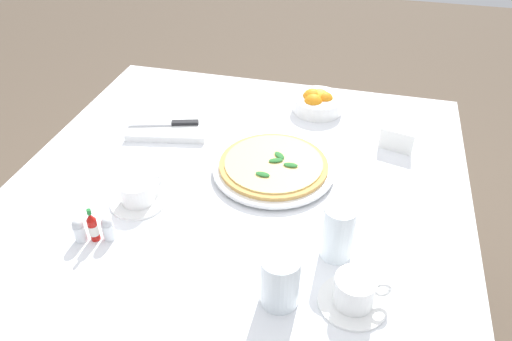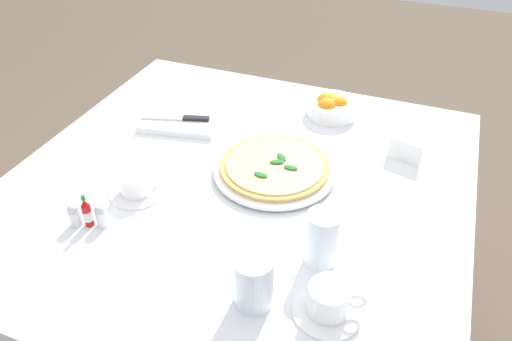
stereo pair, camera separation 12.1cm
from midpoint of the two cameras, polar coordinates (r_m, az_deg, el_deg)
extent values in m
cube|color=white|center=(1.22, 0.68, -1.64)|extent=(1.11, 1.11, 0.02)
cube|color=white|center=(1.74, 7.05, 5.00)|extent=(1.11, 0.01, 0.28)
cube|color=white|center=(1.29, 24.52, -12.21)|extent=(0.01, 1.11, 0.28)
cube|color=white|center=(1.55, -18.68, -1.34)|extent=(0.01, 1.11, 0.28)
cylinder|color=brown|center=(1.77, 20.14, -5.87)|extent=(0.06, 0.06, 0.74)
cylinder|color=brown|center=(1.93, -7.33, 0.52)|extent=(0.06, 0.06, 0.74)
cylinder|color=white|center=(1.24, 4.94, -0.30)|extent=(0.18, 0.18, 0.01)
cylinder|color=white|center=(1.23, 4.97, 0.03)|extent=(0.31, 0.31, 0.01)
cylinder|color=tan|center=(1.23, 4.99, 0.41)|extent=(0.27, 0.27, 0.01)
cylinder|color=#EFD17A|center=(1.22, 5.01, 0.67)|extent=(0.25, 0.25, 0.00)
ellipsoid|color=#2D7533|center=(1.20, 6.93, 0.24)|extent=(0.04, 0.02, 0.01)
ellipsoid|color=#2D7533|center=(1.24, 5.78, 1.47)|extent=(0.04, 0.04, 0.01)
ellipsoid|color=#2D7533|center=(1.22, 5.29, 0.91)|extent=(0.04, 0.03, 0.01)
ellipsoid|color=#2D7533|center=(1.18, 3.55, -0.52)|extent=(0.04, 0.02, 0.01)
cylinder|color=white|center=(0.95, 12.00, -15.76)|extent=(0.13, 0.13, 0.01)
cylinder|color=white|center=(0.93, 12.26, -14.52)|extent=(0.08, 0.08, 0.06)
torus|color=white|center=(0.93, 15.44, -14.57)|extent=(0.04, 0.01, 0.03)
cylinder|color=black|center=(0.91, 12.48, -13.50)|extent=(0.07, 0.07, 0.00)
cylinder|color=white|center=(1.19, -10.80, -2.56)|extent=(0.13, 0.13, 0.01)
cylinder|color=white|center=(1.18, -10.96, -1.47)|extent=(0.08, 0.08, 0.05)
torus|color=white|center=(1.19, -8.79, -0.57)|extent=(0.03, 0.03, 0.03)
cylinder|color=black|center=(1.16, -11.08, -0.63)|extent=(0.07, 0.07, 0.00)
cylinder|color=white|center=(0.91, 3.65, -12.83)|extent=(0.07, 0.07, 0.11)
cylinder|color=silver|center=(0.92, 3.62, -13.35)|extent=(0.07, 0.07, 0.08)
cylinder|color=white|center=(0.99, 11.18, -7.90)|extent=(0.07, 0.07, 0.12)
cylinder|color=silver|center=(1.01, 10.96, -9.21)|extent=(0.06, 0.06, 0.06)
cube|color=white|center=(1.43, -6.38, 5.50)|extent=(0.24, 0.17, 0.02)
cube|color=silver|center=(1.43, -8.39, 6.01)|extent=(0.12, 0.05, 0.01)
cube|color=black|center=(1.41, -4.52, 5.95)|extent=(0.08, 0.04, 0.01)
cylinder|color=white|center=(1.49, 11.15, 7.04)|extent=(0.15, 0.15, 0.04)
sphere|color=orange|center=(1.49, 10.54, 7.65)|extent=(0.06, 0.06, 0.06)
sphere|color=orange|center=(1.46, 10.54, 7.12)|extent=(0.06, 0.06, 0.06)
sphere|color=orange|center=(1.48, 11.95, 7.39)|extent=(0.05, 0.05, 0.05)
sphere|color=yellow|center=(1.49, 11.39, 7.61)|extent=(0.06, 0.06, 0.06)
cylinder|color=#B7140F|center=(1.12, -16.00, -5.14)|extent=(0.02, 0.02, 0.05)
cylinder|color=white|center=(1.12, -16.00, -5.14)|extent=(0.02, 0.02, 0.02)
cone|color=#B7140F|center=(1.09, -16.30, -3.75)|extent=(0.02, 0.02, 0.02)
cylinder|color=#1E722D|center=(1.08, -16.43, -3.19)|extent=(0.01, 0.01, 0.01)
cylinder|color=white|center=(1.13, -17.38, -5.36)|extent=(0.03, 0.03, 0.04)
cylinder|color=white|center=(1.13, -17.32, -5.58)|extent=(0.02, 0.02, 0.03)
sphere|color=silver|center=(1.11, -17.60, -4.45)|extent=(0.02, 0.02, 0.02)
cylinder|color=white|center=(1.11, -14.46, -5.49)|extent=(0.03, 0.03, 0.04)
cylinder|color=#38332D|center=(1.12, -14.42, -5.72)|extent=(0.02, 0.02, 0.03)
sphere|color=silver|center=(1.10, -14.65, -4.57)|extent=(0.02, 0.02, 0.02)
cube|color=white|center=(1.33, 19.36, 1.93)|extent=(0.09, 0.03, 0.06)
camera|label=1|loc=(0.06, -87.14, 2.15)|focal=34.54mm
camera|label=2|loc=(0.06, 92.86, -2.15)|focal=34.54mm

